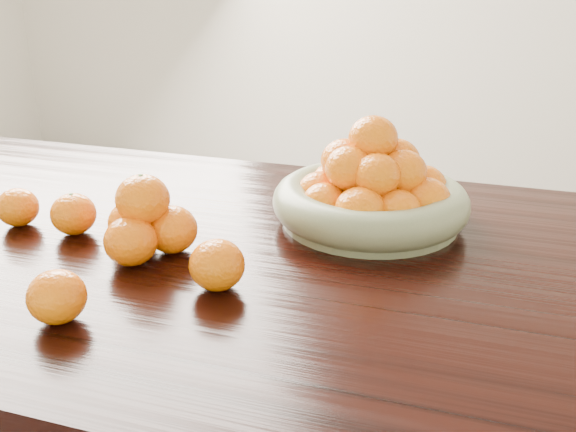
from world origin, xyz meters
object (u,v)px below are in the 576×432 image
(fruit_bowl, at_px, (373,192))
(loose_orange_0, at_px, (73,214))
(orange_pyramid, at_px, (145,223))
(dining_table, at_px, (268,295))

(fruit_bowl, distance_m, loose_orange_0, 0.57)
(fruit_bowl, bearing_deg, orange_pyramid, -142.92)
(orange_pyramid, height_order, loose_orange_0, orange_pyramid)
(dining_table, relative_size, loose_orange_0, 23.78)
(orange_pyramid, bearing_deg, loose_orange_0, 167.98)
(dining_table, xyz_separation_m, fruit_bowl, (0.15, 0.19, 0.15))
(loose_orange_0, bearing_deg, fruit_bowl, 23.49)
(orange_pyramid, xyz_separation_m, loose_orange_0, (-0.17, 0.04, -0.02))
(fruit_bowl, xyz_separation_m, loose_orange_0, (-0.52, -0.23, -0.02))
(dining_table, distance_m, fruit_bowl, 0.29)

